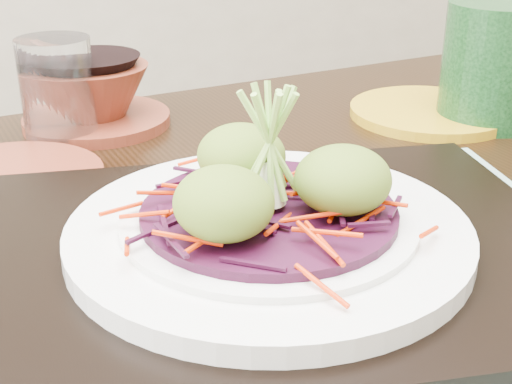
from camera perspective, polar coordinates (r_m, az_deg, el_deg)
name	(u,v)px	position (r m, az deg, el deg)	size (l,w,h in m)	color
dining_table	(279,330)	(0.60, 1.86, -11.00)	(1.19, 0.82, 0.72)	black
placemat	(268,269)	(0.49, 1.00, -6.18)	(0.48, 0.38, 0.00)	gray
serving_tray	(269,254)	(0.49, 1.01, -5.02)	(0.42, 0.31, 0.02)	black
white_plate	(269,230)	(0.48, 1.03, -3.10)	(0.27, 0.27, 0.02)	silver
cabbage_bed	(269,212)	(0.47, 1.04, -1.62)	(0.17, 0.17, 0.01)	#380B24
carrot_julienne	(269,201)	(0.47, 1.05, -0.70)	(0.21, 0.21, 0.01)	red
guacamole_scoops	(270,179)	(0.46, 1.10, 1.04)	(0.15, 0.13, 0.05)	olive
scallion_garnish	(269,149)	(0.45, 1.08, 3.47)	(0.06, 0.06, 0.09)	#8FC74F
terracotta_side_plate	(6,181)	(0.66, -19.39, 0.83)	(0.17, 0.17, 0.01)	maroon
water_glass	(58,90)	(0.75, -15.59, 7.86)	(0.07, 0.07, 0.10)	white
terracotta_bowl_set	(95,99)	(0.79, -12.75, 7.28)	(0.16, 0.16, 0.07)	maroon
yellow_plate	(430,112)	(0.83, 13.75, 6.23)	(0.18, 0.18, 0.01)	#AA8012
green_jar	(495,64)	(0.81, 18.54, 9.68)	(0.11, 0.11, 0.13)	#1C5021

